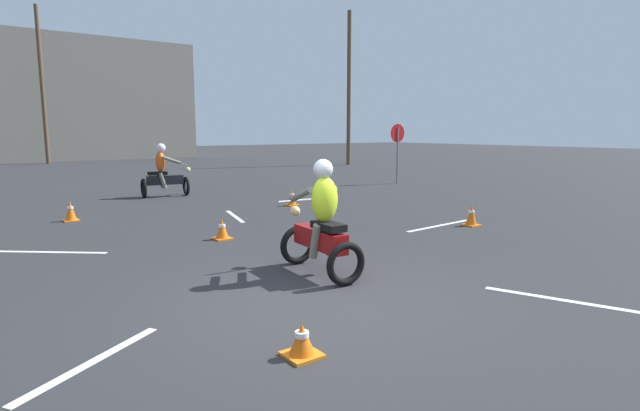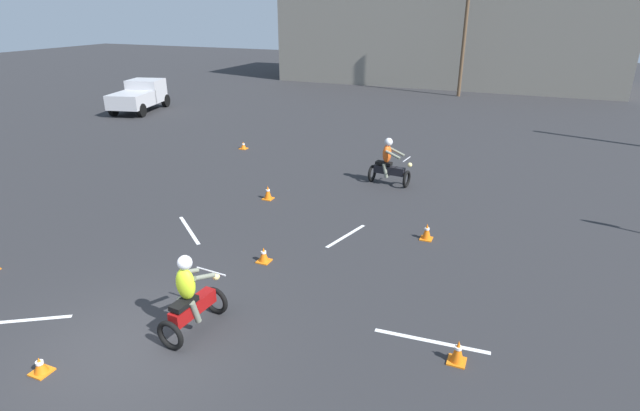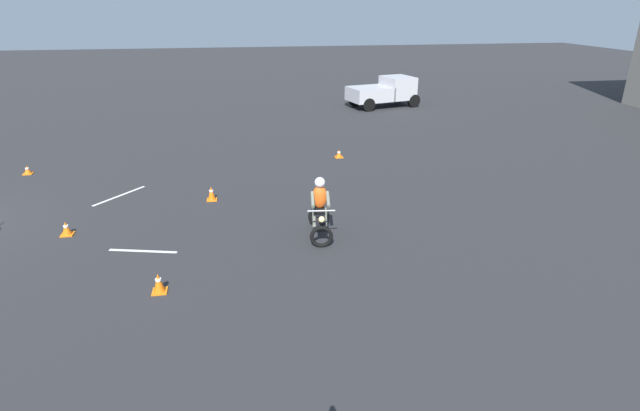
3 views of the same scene
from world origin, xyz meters
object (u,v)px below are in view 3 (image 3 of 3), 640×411
(motorcycle_rider_background, at_px, (320,211))
(traffic_cone_far_center, at_px, (27,170))
(traffic_cone_near_right, at_px, (339,154))
(pickup_truck, at_px, (385,91))
(traffic_cone_far_left, at_px, (211,193))
(traffic_cone_mid_center, at_px, (159,283))
(traffic_cone_mid_left, at_px, (66,229))

(motorcycle_rider_background, distance_m, traffic_cone_far_center, 12.00)
(traffic_cone_near_right, xyz_separation_m, traffic_cone_far_center, (0.11, -11.73, -0.00))
(motorcycle_rider_background, xyz_separation_m, pickup_truck, (-17.10, 6.91, 0.20))
(traffic_cone_far_left, bearing_deg, traffic_cone_mid_center, -10.29)
(traffic_cone_mid_center, distance_m, traffic_cone_far_center, 10.86)
(traffic_cone_mid_left, bearing_deg, traffic_cone_far_left, 117.15)
(traffic_cone_mid_center, xyz_separation_m, traffic_cone_far_center, (-9.20, -5.78, -0.07))
(motorcycle_rider_background, distance_m, pickup_truck, 18.44)
(traffic_cone_near_right, relative_size, traffic_cone_mid_center, 0.70)
(motorcycle_rider_background, distance_m, traffic_cone_mid_left, 6.90)
(traffic_cone_near_right, bearing_deg, traffic_cone_mid_left, -56.19)
(pickup_truck, xyz_separation_m, traffic_cone_far_center, (10.09, -16.62, -0.78))
(motorcycle_rider_background, relative_size, traffic_cone_far_center, 5.19)
(traffic_cone_mid_center, height_order, traffic_cone_mid_left, traffic_cone_mid_center)
(motorcycle_rider_background, height_order, traffic_cone_near_right, motorcycle_rider_background)
(traffic_cone_mid_left, bearing_deg, pickup_truck, 139.24)
(traffic_cone_mid_center, bearing_deg, traffic_cone_mid_left, -140.35)
(pickup_truck, height_order, traffic_cone_near_right, pickup_truck)
(pickup_truck, relative_size, traffic_cone_mid_center, 9.80)
(traffic_cone_far_center, xyz_separation_m, traffic_cone_far_left, (3.82, 6.76, 0.07))
(traffic_cone_near_right, distance_m, traffic_cone_far_center, 11.73)
(motorcycle_rider_background, height_order, traffic_cone_far_center, motorcycle_rider_background)
(motorcycle_rider_background, xyz_separation_m, traffic_cone_mid_left, (-1.23, -6.77, -0.54))
(traffic_cone_mid_center, bearing_deg, traffic_cone_near_right, 147.39)
(traffic_cone_far_center, bearing_deg, traffic_cone_far_left, 60.48)
(pickup_truck, xyz_separation_m, traffic_cone_far_left, (13.92, -9.87, -0.70))
(traffic_cone_far_left, bearing_deg, traffic_cone_far_center, -119.52)
(motorcycle_rider_background, bearing_deg, traffic_cone_mid_center, 35.66)
(motorcycle_rider_background, relative_size, pickup_truck, 0.37)
(motorcycle_rider_background, relative_size, traffic_cone_near_right, 5.19)
(traffic_cone_mid_center, relative_size, traffic_cone_mid_left, 1.18)
(traffic_cone_mid_left, height_order, traffic_cone_far_left, traffic_cone_far_left)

